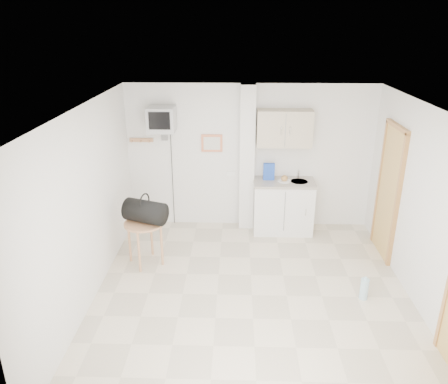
{
  "coord_description": "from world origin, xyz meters",
  "views": [
    {
      "loc": [
        -0.23,
        -4.96,
        3.43
      ],
      "look_at": [
        -0.39,
        0.6,
        1.25
      ],
      "focal_mm": 35.0,
      "sensor_mm": 36.0,
      "label": 1
    }
  ],
  "objects_px": {
    "round_table": "(144,228)",
    "duffel_bag": "(145,211)",
    "water_bottle": "(364,289)",
    "crt_television": "(162,120)"
  },
  "relations": [
    {
      "from": "round_table",
      "to": "duffel_bag",
      "type": "xyz_separation_m",
      "value": [
        0.03,
        0.02,
        0.27
      ]
    },
    {
      "from": "round_table",
      "to": "water_bottle",
      "type": "xyz_separation_m",
      "value": [
        3.05,
        -0.83,
        -0.43
      ]
    },
    {
      "from": "crt_television",
      "to": "round_table",
      "type": "relative_size",
      "value": 3.17
    },
    {
      "from": "crt_television",
      "to": "round_table",
      "type": "bearing_deg",
      "value": -95.96
    },
    {
      "from": "round_table",
      "to": "water_bottle",
      "type": "bearing_deg",
      "value": -15.19
    },
    {
      "from": "duffel_bag",
      "to": "water_bottle",
      "type": "relative_size",
      "value": 2.09
    },
    {
      "from": "round_table",
      "to": "duffel_bag",
      "type": "bearing_deg",
      "value": 32.73
    },
    {
      "from": "round_table",
      "to": "duffel_bag",
      "type": "distance_m",
      "value": 0.27
    },
    {
      "from": "crt_television",
      "to": "water_bottle",
      "type": "height_order",
      "value": "crt_television"
    },
    {
      "from": "crt_television",
      "to": "water_bottle",
      "type": "xyz_separation_m",
      "value": [
        2.92,
        -2.05,
        -1.79
      ]
    }
  ]
}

